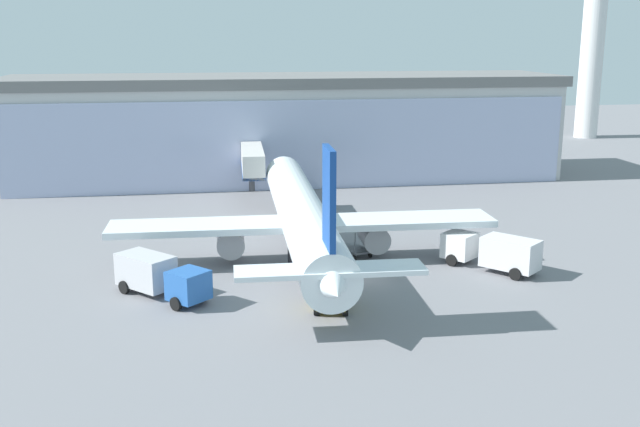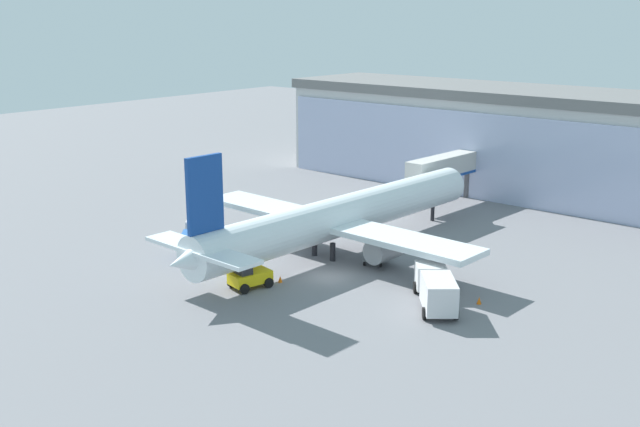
{
  "view_description": "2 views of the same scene",
  "coord_description": "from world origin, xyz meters",
  "px_view_note": "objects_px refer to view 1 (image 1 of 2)",
  "views": [
    {
      "loc": [
        -11.89,
        -50.28,
        17.17
      ],
      "look_at": [
        -1.99,
        4.87,
        3.66
      ],
      "focal_mm": 42.0,
      "sensor_mm": 36.0,
      "label": 1
    },
    {
      "loc": [
        36.55,
        -45.22,
        20.86
      ],
      "look_at": [
        -4.52,
        4.28,
        3.71
      ],
      "focal_mm": 42.0,
      "sensor_mm": 36.0,
      "label": 2
    }
  ],
  "objects_px": {
    "catering_truck": "(159,276)",
    "pushback_tug": "(332,295)",
    "fuel_truck": "(493,251)",
    "airplane": "(302,216)",
    "baggage_cart": "(355,249)",
    "safety_cone_wingtip": "(506,255)",
    "safety_cone_nose": "(340,291)",
    "jet_bridge": "(252,160)"
  },
  "relations": [
    {
      "from": "airplane",
      "to": "baggage_cart",
      "type": "bearing_deg",
      "value": -88.15
    },
    {
      "from": "airplane",
      "to": "pushback_tug",
      "type": "height_order",
      "value": "airplane"
    },
    {
      "from": "airplane",
      "to": "safety_cone_wingtip",
      "type": "height_order",
      "value": "airplane"
    },
    {
      "from": "airplane",
      "to": "pushback_tug",
      "type": "xyz_separation_m",
      "value": [
        0.09,
        -11.53,
        -2.36
      ]
    },
    {
      "from": "catering_truck",
      "to": "baggage_cart",
      "type": "relative_size",
      "value": 2.18
    },
    {
      "from": "jet_bridge",
      "to": "fuel_truck",
      "type": "height_order",
      "value": "jet_bridge"
    },
    {
      "from": "catering_truck",
      "to": "fuel_truck",
      "type": "distance_m",
      "value": 24.3
    },
    {
      "from": "airplane",
      "to": "safety_cone_nose",
      "type": "bearing_deg",
      "value": -169.85
    },
    {
      "from": "jet_bridge",
      "to": "safety_cone_wingtip",
      "type": "height_order",
      "value": "jet_bridge"
    },
    {
      "from": "pushback_tug",
      "to": "safety_cone_nose",
      "type": "xyz_separation_m",
      "value": [
        1.06,
        2.48,
        -0.7
      ]
    },
    {
      "from": "catering_truck",
      "to": "airplane",
      "type": "bearing_deg",
      "value": 81.48
    },
    {
      "from": "catering_truck",
      "to": "pushback_tug",
      "type": "relative_size",
      "value": 1.96
    },
    {
      "from": "catering_truck",
      "to": "pushback_tug",
      "type": "bearing_deg",
      "value": 25.9
    },
    {
      "from": "jet_bridge",
      "to": "safety_cone_wingtip",
      "type": "distance_m",
      "value": 30.73
    },
    {
      "from": "safety_cone_nose",
      "to": "pushback_tug",
      "type": "bearing_deg",
      "value": -113.1
    },
    {
      "from": "safety_cone_nose",
      "to": "safety_cone_wingtip",
      "type": "height_order",
      "value": "same"
    },
    {
      "from": "baggage_cart",
      "to": "jet_bridge",
      "type": "bearing_deg",
      "value": -3.38
    },
    {
      "from": "pushback_tug",
      "to": "safety_cone_nose",
      "type": "distance_m",
      "value": 2.79
    },
    {
      "from": "catering_truck",
      "to": "pushback_tug",
      "type": "height_order",
      "value": "catering_truck"
    },
    {
      "from": "pushback_tug",
      "to": "safety_cone_wingtip",
      "type": "distance_m",
      "value": 17.8
    },
    {
      "from": "catering_truck",
      "to": "safety_cone_wingtip",
      "type": "distance_m",
      "value": 26.82
    },
    {
      "from": "catering_truck",
      "to": "jet_bridge",
      "type": "bearing_deg",
      "value": 120.96
    },
    {
      "from": "jet_bridge",
      "to": "airplane",
      "type": "xyz_separation_m",
      "value": [
        1.9,
        -21.85,
        -0.89
      ]
    },
    {
      "from": "fuel_truck",
      "to": "airplane",
      "type": "bearing_deg",
      "value": 27.73
    },
    {
      "from": "jet_bridge",
      "to": "catering_truck",
      "type": "xyz_separation_m",
      "value": [
        -8.87,
        -28.98,
        -2.76
      ]
    },
    {
      "from": "airplane",
      "to": "fuel_truck",
      "type": "xyz_separation_m",
      "value": [
        13.48,
        -5.59,
        -1.87
      ]
    },
    {
      "from": "catering_truck",
      "to": "safety_cone_nose",
      "type": "relative_size",
      "value": 12.54
    },
    {
      "from": "safety_cone_nose",
      "to": "airplane",
      "type": "bearing_deg",
      "value": 97.23
    },
    {
      "from": "airplane",
      "to": "safety_cone_wingtip",
      "type": "relative_size",
      "value": 69.1
    },
    {
      "from": "fuel_truck",
      "to": "baggage_cart",
      "type": "height_order",
      "value": "fuel_truck"
    },
    {
      "from": "safety_cone_wingtip",
      "to": "baggage_cart",
      "type": "bearing_deg",
      "value": 165.65
    },
    {
      "from": "catering_truck",
      "to": "safety_cone_nose",
      "type": "distance_m",
      "value": 12.13
    },
    {
      "from": "safety_cone_wingtip",
      "to": "pushback_tug",
      "type": "bearing_deg",
      "value": -151.4
    },
    {
      "from": "fuel_truck",
      "to": "safety_cone_nose",
      "type": "distance_m",
      "value": 12.87
    },
    {
      "from": "safety_cone_wingtip",
      "to": "safety_cone_nose",
      "type": "bearing_deg",
      "value": -157.49
    },
    {
      "from": "fuel_truck",
      "to": "baggage_cart",
      "type": "bearing_deg",
      "value": 19.54
    },
    {
      "from": "baggage_cart",
      "to": "safety_cone_wingtip",
      "type": "bearing_deg",
      "value": -123.28
    },
    {
      "from": "fuel_truck",
      "to": "safety_cone_wingtip",
      "type": "distance_m",
      "value": 3.6
    },
    {
      "from": "jet_bridge",
      "to": "safety_cone_nose",
      "type": "relative_size",
      "value": 22.7
    },
    {
      "from": "airplane",
      "to": "baggage_cart",
      "type": "xyz_separation_m",
      "value": [
        4.2,
        -0.08,
        -2.84
      ]
    },
    {
      "from": "safety_cone_nose",
      "to": "safety_cone_wingtip",
      "type": "distance_m",
      "value": 15.76
    },
    {
      "from": "pushback_tug",
      "to": "safety_cone_wingtip",
      "type": "height_order",
      "value": "pushback_tug"
    }
  ]
}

